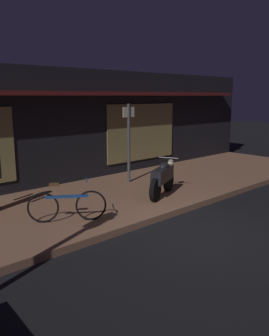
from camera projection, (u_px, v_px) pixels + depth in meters
ground_plane at (197, 233)px, 7.25m from camera, size 60.00×60.00×0.00m
sidewalk_slab at (107, 199)px, 9.40m from camera, size 18.00×4.00×0.15m
storefront_building at (42, 126)px, 11.49m from camera, size 18.00×3.30×3.60m
motorcycle at (163, 177)px, 9.37m from camera, size 1.60×0.88×0.97m
bicycle_parked at (67, 205)px, 7.45m from camera, size 1.40×0.95×0.91m
sign_post at (129, 138)px, 10.70m from camera, size 0.44×0.09×2.40m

